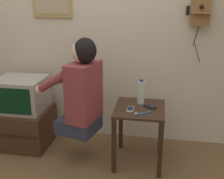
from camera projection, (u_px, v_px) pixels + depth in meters
wall_back at (97, 27)px, 3.05m from camera, size 6.80×0.05×2.55m
side_table at (139, 120)px, 2.72m from camera, size 0.47×0.52×0.59m
person at (81, 90)px, 2.64m from camera, size 0.61×0.49×0.93m
tv_stand at (24, 126)px, 3.15m from camera, size 0.59×0.54×0.41m
television at (21, 94)px, 3.04m from camera, size 0.51×0.44×0.35m
wall_phone_antique at (200, 8)px, 2.73m from camera, size 0.23×0.18×0.73m
cell_phone_held at (130, 109)px, 2.63m from camera, size 0.06×0.13×0.01m
cell_phone_spare at (150, 107)px, 2.69m from camera, size 0.13×0.13×0.01m
water_bottle at (141, 92)px, 2.75m from camera, size 0.07×0.07×0.25m
toothbrush at (141, 113)px, 2.54m from camera, size 0.14×0.11×0.02m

